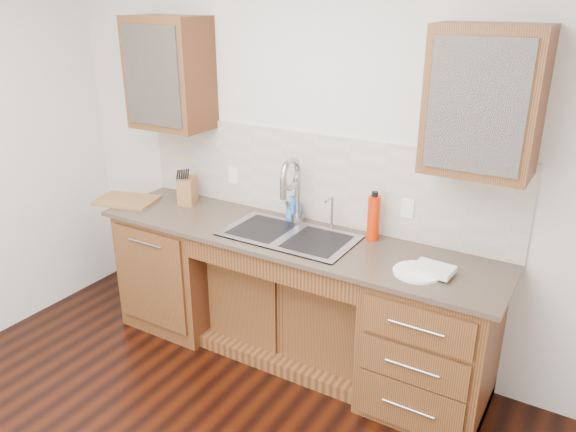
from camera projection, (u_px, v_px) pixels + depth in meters
The scene contains 23 objects.
wall_back at pixel (319, 154), 3.68m from camera, with size 4.00×0.10×2.70m, color silver.
base_cabinet_left at pixel (182, 266), 4.18m from camera, with size 0.70×0.62×0.88m, color #593014.
base_cabinet_center at pixel (298, 305), 3.83m from camera, with size 1.20×0.44×0.70m, color #593014.
base_cabinet_right at pixel (431, 341), 3.28m from camera, with size 0.70×0.62×0.88m, color #593014.
countertop at pixel (290, 237), 3.55m from camera, with size 2.70×0.65×0.03m, color #84705B.
backsplash at pixel (314, 178), 3.69m from camera, with size 2.70×0.02×0.59m, color beige.
sink at pixel (289, 248), 3.56m from camera, with size 0.84×0.46×0.19m, color #9E9EA5.
faucet at pixel (298, 194), 3.68m from camera, with size 0.04×0.04×0.40m, color #999993.
filter_tap at pixel (332, 212), 3.59m from camera, with size 0.02×0.02×0.24m, color #999993.
upper_cabinet_left at pixel (170, 73), 3.83m from camera, with size 0.55×0.34×0.75m, color #593014.
upper_cabinet_right at pixel (485, 101), 2.83m from camera, with size 0.55×0.34×0.75m, color #593014.
outlet_left at pixel (234, 175), 4.02m from camera, with size 0.08×0.01×0.12m, color white.
outlet_right at pixel (408, 209), 3.40m from camera, with size 0.08×0.01×0.12m, color white.
soap_bottle at pixel (294, 207), 3.78m from camera, with size 0.08×0.08×0.17m, color #3A7EF4.
water_bottle at pixel (373, 218), 3.43m from camera, with size 0.08×0.08×0.28m, color red.
plate at pixel (417, 272), 3.06m from camera, with size 0.27×0.27×0.01m, color white.
dish_towel at pixel (434, 269), 3.04m from camera, with size 0.21×0.15×0.03m, color silver.
knife_block at pixel (188, 190), 4.06m from camera, with size 0.11×0.17×0.19m, color olive.
cutting_board at pixel (126, 200), 4.12m from camera, with size 0.43×0.30×0.02m, color #A3633F.
cup_left_a at pixel (166, 81), 3.87m from camera, with size 0.12×0.12×0.09m, color silver.
cup_left_b at pixel (178, 82), 3.82m from camera, with size 0.11×0.11×0.10m, color silver.
cup_right_a at pixel (458, 110), 2.91m from camera, with size 0.11×0.11×0.09m, color silver.
cup_right_b at pixel (507, 114), 2.79m from camera, with size 0.11×0.11×0.10m, color white.
Camera 1 is at (1.66, -1.37, 2.33)m, focal length 35.00 mm.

